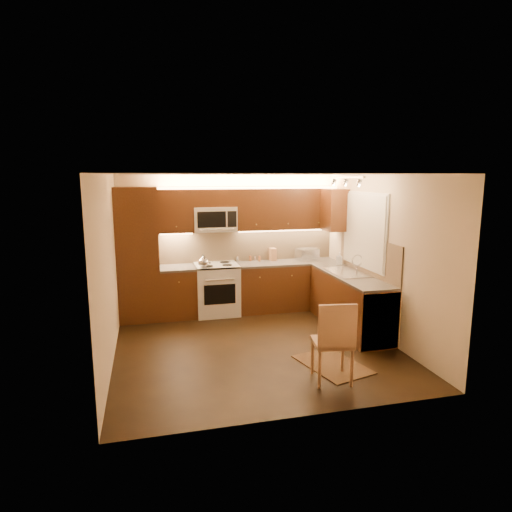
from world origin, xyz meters
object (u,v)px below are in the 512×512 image
object	(u,v)px
sink	(347,268)
microwave	(215,219)
soap_bottle	(339,258)
stove	(217,289)
knife_block	(273,254)
toaster_oven	(307,254)
dining_chair	(332,340)
kettle	(203,261)

from	to	relation	value
sink	microwave	bearing A→B (deg)	147.79
sink	soap_bottle	bearing A→B (deg)	75.41
stove	soap_bottle	distance (m)	2.29
knife_block	soap_bottle	size ratio (longest dim) A/B	1.09
toaster_oven	dining_chair	distance (m)	3.19
microwave	sink	xyz separation A→B (m)	(2.00, -1.26, -0.74)
kettle	soap_bottle	world-z (taller)	kettle
sink	toaster_oven	bearing A→B (deg)	101.73
kettle	dining_chair	bearing A→B (deg)	-79.15
microwave	soap_bottle	size ratio (longest dim) A/B	3.54
microwave	kettle	distance (m)	0.81
soap_bottle	dining_chair	size ratio (longest dim) A/B	0.21
knife_block	dining_chair	size ratio (longest dim) A/B	0.23
stove	microwave	xyz separation A→B (m)	(0.00, 0.14, 1.26)
kettle	soap_bottle	xyz separation A→B (m)	(2.44, -0.21, -0.02)
stove	dining_chair	xyz separation A→B (m)	(0.95, -2.97, 0.05)
sink	dining_chair	size ratio (longest dim) A/B	0.84
soap_bottle	toaster_oven	bearing A→B (deg)	146.34
stove	knife_block	bearing A→B (deg)	10.92
knife_block	toaster_oven	bearing A→B (deg)	-14.14
knife_block	soap_bottle	bearing A→B (deg)	-32.31
microwave	soap_bottle	world-z (taller)	microwave
toaster_oven	soap_bottle	bearing A→B (deg)	-56.24
knife_block	dining_chair	xyz separation A→B (m)	(-0.16, -3.18, -0.50)
kettle	stove	bearing A→B (deg)	25.82
knife_block	soap_bottle	distance (m)	1.25
stove	sink	distance (m)	2.35
stove	microwave	world-z (taller)	microwave
microwave	dining_chair	size ratio (longest dim) A/B	0.74
microwave	soap_bottle	xyz separation A→B (m)	(2.19, -0.55, -0.71)
dining_chair	knife_block	bearing A→B (deg)	95.79
sink	knife_block	xyz separation A→B (m)	(-0.89, 1.34, 0.04)
stove	soap_bottle	world-z (taller)	soap_bottle
kettle	dining_chair	size ratio (longest dim) A/B	0.22
sink	kettle	size ratio (longest dim) A/B	3.84
sink	knife_block	world-z (taller)	knife_block
knife_block	dining_chair	distance (m)	3.23
toaster_oven	knife_block	distance (m)	0.66
soap_bottle	microwave	bearing A→B (deg)	-179.30
soap_bottle	knife_block	bearing A→B (deg)	164.52
stove	kettle	bearing A→B (deg)	-141.45
stove	dining_chair	size ratio (longest dim) A/B	0.90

